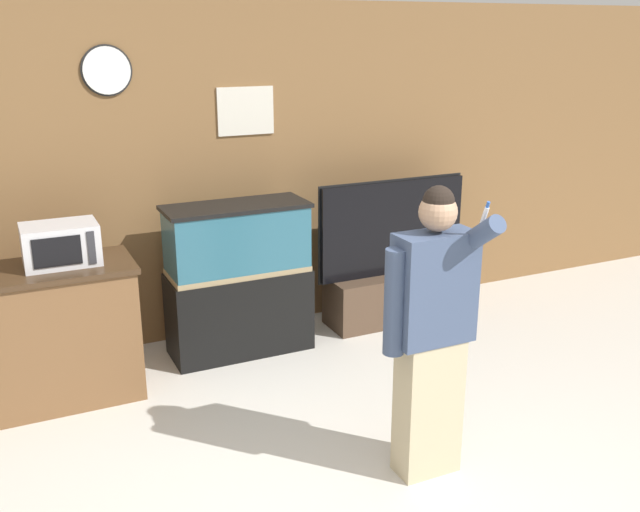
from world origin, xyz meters
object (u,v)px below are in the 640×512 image
Objects in this scene: counter_island at (28,338)px; microwave at (61,244)px; person_standing at (431,331)px; tv_on_stand at (391,280)px; aquarium_on_stand at (238,279)px.

counter_island is 2.99× the size of microwave.
counter_island is 2.63m from person_standing.
counter_island is 2.88m from tv_on_stand.
microwave is at bearing 5.11° from counter_island.
tv_on_stand reaches higher than microwave.
aquarium_on_stand is 0.87× the size of tv_on_stand.
aquarium_on_stand is at bearing -178.50° from tv_on_stand.
aquarium_on_stand is at bearing 7.61° from counter_island.
aquarium_on_stand is 2.01m from person_standing.
person_standing is (-0.95, -1.99, 0.50)m from tv_on_stand.
aquarium_on_stand is (1.51, 0.20, 0.11)m from counter_island.
counter_island is 1.04× the size of tv_on_stand.
person_standing reaches higher than counter_island.
tv_on_stand reaches higher than aquarium_on_stand.
aquarium_on_stand reaches higher than counter_island.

